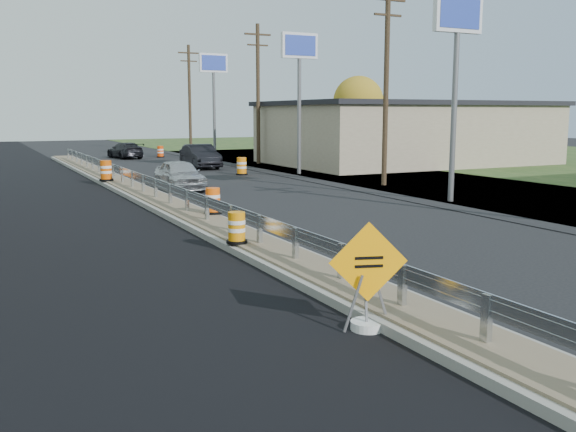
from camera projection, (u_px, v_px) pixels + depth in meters
name	position (u px, v px, depth m)	size (l,w,h in m)	color
ground	(231.00, 238.00, 18.11)	(140.00, 140.00, 0.00)	black
milled_overlay	(32.00, 203.00, 25.01)	(7.20, 120.00, 0.01)	black
median	(156.00, 200.00, 25.16)	(1.60, 55.00, 0.23)	gray
guardrail	(149.00, 182.00, 25.95)	(0.10, 46.15, 0.72)	silver
retail_building_near	(406.00, 132.00, 44.69)	(18.50, 12.50, 4.27)	tan
pylon_sign_south	(457.00, 33.00, 24.36)	(2.20, 0.30, 7.90)	slate
pylon_sign_mid	(299.00, 59.00, 35.85)	(2.20, 0.30, 7.90)	slate
pylon_sign_north	(213.00, 73.00, 48.22)	(2.20, 0.30, 7.90)	slate
utility_pole_smid	(386.00, 82.00, 30.35)	(1.90, 0.26, 9.40)	#473523
utility_pole_nmid	(258.00, 91.00, 43.60)	(1.90, 0.26, 9.40)	#473523
utility_pole_north	(190.00, 96.00, 56.85)	(1.90, 0.26, 9.40)	#473523
tree_far_yellow	(358.00, 101.00, 58.89)	(4.62, 4.62, 6.86)	#473523
caution_sign	(367.00, 303.00, 10.32)	(1.24, 0.54, 1.79)	white
barrel_median_near	(237.00, 228.00, 16.17)	(0.54, 0.54, 0.79)	black
barrel_median_mid	(213.00, 201.00, 20.88)	(0.58, 0.58, 0.85)	black
barrel_median_far	(106.00, 171.00, 31.07)	(0.67, 0.67, 0.99)	black
barrel_shoulder_mid	(242.00, 167.00, 36.41)	(0.68, 0.68, 0.99)	black
barrel_shoulder_far	(160.00, 152.00, 50.90)	(0.61, 0.61, 0.90)	black
car_silver	(180.00, 175.00, 29.35)	(1.62, 4.03, 1.37)	#B6B6BB
car_dark_mid	(200.00, 156.00, 40.99)	(1.59, 4.57, 1.51)	black
car_dark_far	(125.00, 150.00, 49.80)	(1.73, 4.26, 1.24)	black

